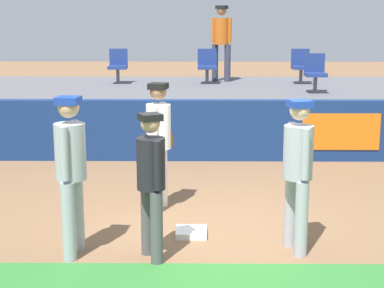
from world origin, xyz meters
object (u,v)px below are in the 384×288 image
object	(u,v)px
player_coach_visitor	(298,165)
seat_back_right	(301,64)
spectator_hooded	(221,38)
player_runner_visitor	(71,165)
player_fielder_home	(159,137)
first_base	(191,232)
seat_back_left	(118,64)
player_umpire	(151,176)
seat_back_center	(207,64)
seat_front_right	(315,71)

from	to	relation	value
player_coach_visitor	seat_back_right	xyz separation A→B (m)	(1.32, 7.96, 0.56)
spectator_hooded	player_runner_visitor	bearing A→B (deg)	99.27
player_fielder_home	player_runner_visitor	xyz separation A→B (m)	(-0.91, -1.77, 0.03)
seat_back_right	first_base	bearing A→B (deg)	-109.09
first_base	seat_back_left	world-z (taller)	seat_back_left
player_runner_visitor	seat_back_left	world-z (taller)	seat_back_left
player_coach_visitor	player_umpire	distance (m)	1.73
player_coach_visitor	seat_back_center	bearing A→B (deg)	173.08
seat_front_right	seat_back_center	bearing A→B (deg)	141.85
player_fielder_home	seat_back_center	xyz separation A→B (m)	(0.78, 6.35, 0.55)
player_coach_visitor	spectator_hooded	world-z (taller)	spectator_hooded
seat_back_center	seat_front_right	bearing A→B (deg)	-38.15
player_fielder_home	seat_back_left	world-z (taller)	seat_back_left
first_base	player_umpire	bearing A→B (deg)	-120.22
player_runner_visitor	seat_back_right	bearing A→B (deg)	160.10
first_base	seat_back_right	world-z (taller)	seat_back_right
first_base	seat_back_right	xyz separation A→B (m)	(2.58, 7.45, 1.58)
player_coach_visitor	player_runner_visitor	bearing A→B (deg)	-100.44
player_fielder_home	player_umpire	distance (m)	1.88
first_base	seat_back_center	bearing A→B (deg)	87.69
player_coach_visitor	seat_front_right	bearing A→B (deg)	154.01
seat_back_left	seat_back_right	bearing A→B (deg)	-0.00
seat_front_right	player_umpire	bearing A→B (deg)	-115.34
player_runner_visitor	seat_back_center	size ratio (longest dim) A/B	2.26
first_base	spectator_hooded	size ratio (longest dim) A/B	0.21
first_base	seat_front_right	size ratio (longest dim) A/B	0.48
player_runner_visitor	player_coach_visitor	distance (m)	2.65
player_coach_visitor	player_umpire	xyz separation A→B (m)	(-1.71, -0.26, -0.07)
seat_back_right	spectator_hooded	bearing A→B (deg)	164.26
player_runner_visitor	seat_back_left	xyz separation A→B (m)	(-0.49, 8.12, 0.52)
seat_front_right	player_fielder_home	bearing A→B (deg)	-124.01
player_coach_visitor	seat_back_left	world-z (taller)	seat_back_left
seat_back_left	player_fielder_home	bearing A→B (deg)	-77.59
first_base	player_fielder_home	distance (m)	1.59
player_runner_visitor	seat_front_right	bearing A→B (deg)	153.93
player_runner_visitor	player_umpire	bearing A→B (deg)	89.58
seat_back_left	spectator_hooded	world-z (taller)	spectator_hooded
first_base	seat_back_right	distance (m)	8.05
player_coach_visitor	seat_back_center	xyz separation A→B (m)	(-0.96, 7.96, 0.56)
player_coach_visitor	seat_front_right	world-z (taller)	seat_front_right
player_coach_visitor	spectator_hooded	distance (m)	8.60
seat_back_center	first_base	bearing A→B (deg)	-92.31
seat_back_left	spectator_hooded	size ratio (longest dim) A/B	0.45
player_coach_visitor	player_umpire	bearing A→B (deg)	-95.06
seat_back_left	seat_front_right	world-z (taller)	same
player_fielder_home	seat_front_right	xyz separation A→B (m)	(3.07, 4.55, 0.55)
player_umpire	seat_back_right	distance (m)	8.79
player_runner_visitor	player_coach_visitor	world-z (taller)	player_runner_visitor
player_umpire	seat_back_center	xyz separation A→B (m)	(0.75, 8.23, 0.63)
seat_back_center	spectator_hooded	distance (m)	0.90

